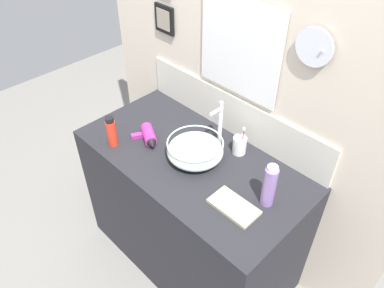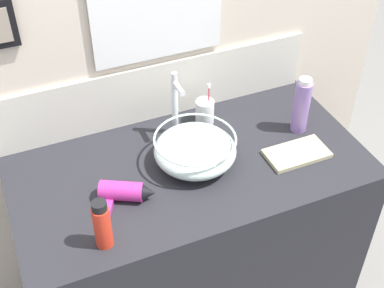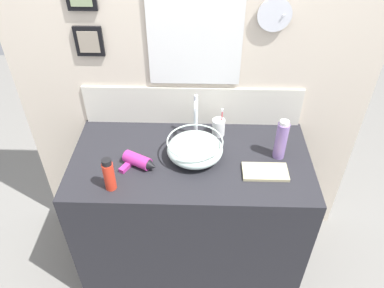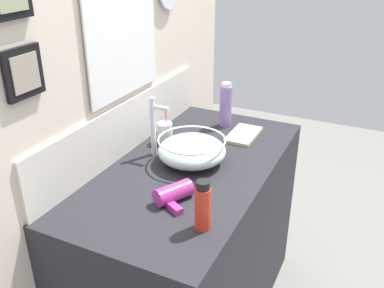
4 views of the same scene
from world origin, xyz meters
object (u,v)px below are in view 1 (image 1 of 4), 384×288
Objects in this scene: hair_drier at (149,136)px; shampoo_bottle at (269,186)px; glass_bowl_sink at (195,150)px; faucet at (219,121)px; toothbrush_cup at (240,145)px; spray_bottle at (112,132)px; hand_towel at (234,207)px.

shampoo_bottle is at bearing 7.74° from hair_drier.
shampoo_bottle reaches higher than hair_drier.
shampoo_bottle is at bearing 2.88° from glass_bowl_sink.
shampoo_bottle is at bearing -19.68° from faucet.
glass_bowl_sink reaches higher than hair_drier.
spray_bottle is at bearing -140.48° from toothbrush_cup.
faucet is 1.17× the size of shampoo_bottle.
toothbrush_cup is at bearing 34.09° from hair_drier.
faucet reaches higher than shampoo_bottle.
toothbrush_cup is 0.76× the size of hand_towel.
hair_drier is 1.16× the size of toothbrush_cup.
spray_bottle is (-0.41, -0.24, 0.03)m from glass_bowl_sink.
faucet is at bearing 90.00° from glass_bowl_sink.
glass_bowl_sink is 1.45× the size of hair_drier.
glass_bowl_sink is 1.63× the size of spray_bottle.
toothbrush_cup is at bearing 150.15° from shampoo_bottle.
hair_drier is 0.76m from shampoo_bottle.
hair_drier is at bearing -145.91° from toothbrush_cup.
faucet reaches higher than hair_drier.
hair_drier is 1.12× the size of spray_bottle.
hair_drier is at bearing -172.26° from shampoo_bottle.
shampoo_bottle is at bearing 16.84° from spray_bottle.
shampoo_bottle is 1.27× the size of spray_bottle.
hair_drier is 0.88× the size of shampoo_bottle.
hand_towel is (-0.09, -0.13, -0.11)m from shampoo_bottle.
shampoo_bottle is (0.32, -0.18, 0.06)m from toothbrush_cup.
hair_drier is (-0.29, -0.26, -0.12)m from faucet.
faucet reaches higher than glass_bowl_sink.
hand_towel is (0.77, 0.13, -0.08)m from spray_bottle.
glass_bowl_sink is 0.39m from hand_towel.
spray_bottle is at bearing -163.16° from shampoo_bottle.
hand_towel is at bearing -16.90° from glass_bowl_sink.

